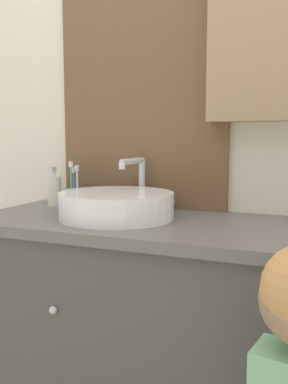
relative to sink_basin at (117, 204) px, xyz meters
The scene contains 5 objects.
wall_back 0.53m from the sink_basin, 49.53° to the left, with size 3.20×0.18×2.50m.
vanity_counter 0.54m from the sink_basin, ahead, with size 1.48×0.54×0.87m.
sink_basin is the anchor object (origin of this frame).
toothbrush_holder 0.32m from the sink_basin, 149.20° to the left, with size 0.07×0.07×0.18m.
soap_dispenser 0.39m from the sink_basin, 156.50° to the left, with size 0.06×0.06×0.16m.
Camera 1 is at (0.40, -0.95, 1.14)m, focal length 40.00 mm.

